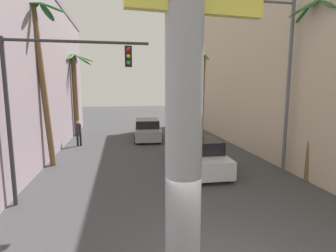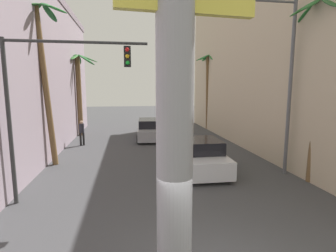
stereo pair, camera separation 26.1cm
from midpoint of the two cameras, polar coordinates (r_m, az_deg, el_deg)
ground_plane at (r=15.35m, az=-3.11°, el=-6.87°), size 84.67×84.67×0.00m
building_right at (r=20.68m, az=22.67°, el=14.46°), size 6.55×24.14×12.88m
neon_sign_pole at (r=4.52m, az=1.97°, el=20.03°), size 2.69×1.02×10.44m
street_lamp at (r=13.08m, az=23.04°, el=10.61°), size 2.53×0.28×7.84m
traffic_light_mast at (r=9.72m, az=-24.39°, el=7.31°), size 4.76×0.32×5.65m
car_lead at (r=13.21m, az=6.00°, el=-6.28°), size 2.16×5.00×1.56m
car_far at (r=20.75m, az=-4.89°, el=-0.78°), size 2.29×4.88×1.56m
palm_tree_far_right at (r=25.52m, az=7.69°, el=10.00°), size 2.56×2.60×7.14m
palm_tree_mid_left at (r=14.52m, az=-26.12°, el=11.47°), size 2.38×2.39×8.05m
palm_tree_near_right at (r=12.76m, az=29.20°, el=9.83°), size 2.42×2.43×7.62m
palm_tree_far_left at (r=23.13m, az=-19.88°, el=8.41°), size 3.24×3.34×6.76m
pedestrian_far_left at (r=19.20m, az=-19.25°, el=-1.09°), size 0.38×0.38×1.76m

